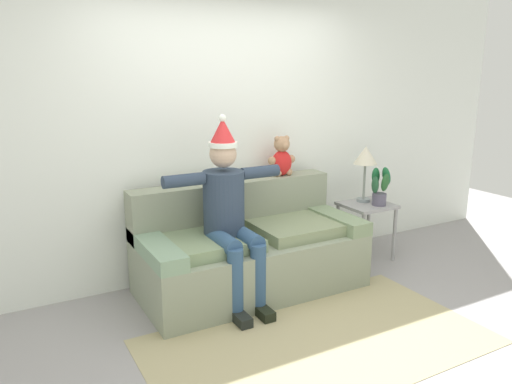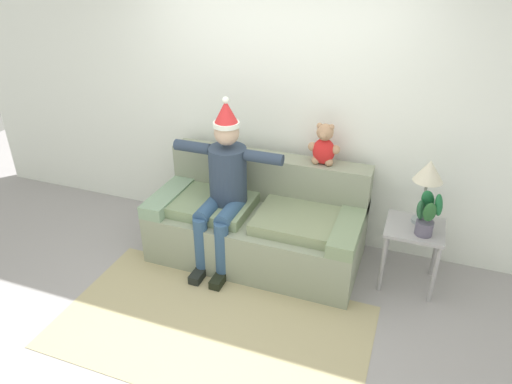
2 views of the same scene
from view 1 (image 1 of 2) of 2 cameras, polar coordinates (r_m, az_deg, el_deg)
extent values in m
plane|color=#979394|center=(3.76, 6.74, -16.40)|extent=(10.00, 10.00, 0.00)
cube|color=white|center=(4.62, -4.08, 7.14)|extent=(7.00, 0.10, 2.70)
cube|color=gray|center=(4.38, -0.54, -8.26)|extent=(1.93, 0.92, 0.47)
cube|color=gray|center=(4.52, -2.60, -1.45)|extent=(1.93, 0.24, 0.44)
cube|color=gray|center=(3.97, -11.51, -6.34)|extent=(0.22, 0.92, 0.12)
cube|color=gray|center=(4.72, 8.60, -2.94)|extent=(0.22, 0.92, 0.12)
cube|color=gray|center=(4.06, -5.62, -5.80)|extent=(0.77, 0.65, 0.10)
cube|color=gray|center=(4.45, 4.68, -4.00)|extent=(0.77, 0.65, 0.10)
cylinder|color=#2C3A4D|center=(4.06, -3.73, -1.19)|extent=(0.34, 0.34, 0.52)
sphere|color=tan|center=(3.98, -3.82, 4.39)|extent=(0.22, 0.22, 0.22)
cylinder|color=white|center=(3.97, -3.84, 5.49)|extent=(0.23, 0.23, 0.04)
cone|color=red|center=(3.95, -3.86, 7.07)|extent=(0.21, 0.21, 0.20)
sphere|color=white|center=(3.94, -3.89, 8.51)|extent=(0.06, 0.06, 0.06)
cylinder|color=#315074|center=(3.92, -3.74, -5.70)|extent=(0.14, 0.40, 0.14)
cylinder|color=#315074|center=(3.86, -2.39, -10.60)|extent=(0.13, 0.13, 0.57)
cube|color=black|center=(3.91, -1.81, -14.33)|extent=(0.10, 0.24, 0.08)
cylinder|color=#315074|center=(4.01, -1.15, -5.25)|extent=(0.14, 0.40, 0.14)
cylinder|color=#315074|center=(3.95, 0.25, -10.03)|extent=(0.13, 0.13, 0.57)
cube|color=black|center=(3.99, 0.82, -13.68)|extent=(0.10, 0.24, 0.08)
cylinder|color=#2C3A4D|center=(3.88, -8.32, 1.33)|extent=(0.34, 0.10, 0.10)
cylinder|color=#2C3A4D|center=(4.16, 0.46, 2.32)|extent=(0.34, 0.10, 0.10)
ellipsoid|color=red|center=(4.69, 2.97, 3.36)|extent=(0.20, 0.16, 0.24)
sphere|color=tan|center=(4.66, 2.99, 5.53)|extent=(0.15, 0.15, 0.15)
sphere|color=tan|center=(4.61, 3.39, 5.32)|extent=(0.07, 0.07, 0.07)
sphere|color=tan|center=(4.63, 2.45, 6.14)|extent=(0.05, 0.05, 0.05)
sphere|color=tan|center=(4.68, 3.55, 6.21)|extent=(0.05, 0.05, 0.05)
sphere|color=tan|center=(4.63, 1.86, 3.61)|extent=(0.08, 0.08, 0.08)
sphere|color=tan|center=(4.65, 2.52, 2.21)|extent=(0.08, 0.08, 0.08)
sphere|color=tan|center=(4.74, 4.05, 3.82)|extent=(0.08, 0.08, 0.08)
sphere|color=tan|center=(4.71, 3.77, 2.35)|extent=(0.08, 0.08, 0.08)
cube|color=#9C9B9D|center=(5.12, 12.66, -1.48)|extent=(0.48, 0.45, 0.03)
cylinder|color=#9C9B9D|center=(4.93, 12.15, -5.57)|extent=(0.04, 0.04, 0.55)
cylinder|color=#9C9B9D|center=(5.20, 15.65, -4.75)|extent=(0.04, 0.04, 0.55)
cylinder|color=#9C9B9D|center=(5.21, 9.35, -4.37)|extent=(0.04, 0.04, 0.55)
cylinder|color=#9C9B9D|center=(5.47, 12.80, -3.66)|extent=(0.04, 0.04, 0.55)
cylinder|color=gray|center=(5.19, 12.25, -0.90)|extent=(0.14, 0.14, 0.03)
cylinder|color=gray|center=(5.15, 12.36, 1.21)|extent=(0.02, 0.02, 0.36)
cone|color=beige|center=(5.10, 12.52, 4.17)|extent=(0.24, 0.24, 0.18)
cylinder|color=#555063|center=(5.07, 13.99, -0.82)|extent=(0.14, 0.14, 0.12)
ellipsoid|color=#1B5E32|center=(5.06, 14.78, 1.80)|extent=(0.09, 0.13, 0.20)
ellipsoid|color=#1A5D32|center=(5.05, 13.63, 1.80)|extent=(0.15, 0.10, 0.21)
ellipsoid|color=#255635|center=(5.01, 13.56, 0.81)|extent=(0.11, 0.14, 0.20)
ellipsoid|color=#25582A|center=(5.00, 14.65, 1.06)|extent=(0.11, 0.11, 0.19)
cube|color=tan|center=(3.72, 7.22, -16.68)|extent=(2.44, 1.37, 0.01)
camera|label=2|loc=(3.31, 63.00, 20.66)|focal=32.87mm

